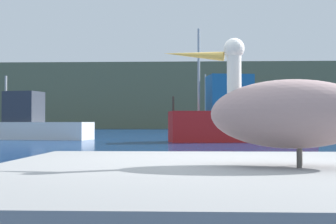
{
  "coord_description": "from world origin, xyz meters",
  "views": [
    {
      "loc": [
        -0.26,
        -3.8,
        0.93
      ],
      "look_at": [
        -1.14,
        18.0,
        1.38
      ],
      "focal_mm": 52.78,
      "sensor_mm": 36.0,
      "label": 1
    }
  ],
  "objects_px": {
    "pelican": "(289,112)",
    "fishing_boat_white": "(32,123)",
    "fishing_boat_red": "(238,119)",
    "fishing_boat_green": "(228,124)"
  },
  "relations": [
    {
      "from": "pelican",
      "to": "fishing_boat_white",
      "type": "bearing_deg",
      "value": -54.52
    },
    {
      "from": "fishing_boat_red",
      "to": "fishing_boat_green",
      "type": "relative_size",
      "value": 0.93
    },
    {
      "from": "fishing_boat_red",
      "to": "fishing_boat_green",
      "type": "bearing_deg",
      "value": -101.33
    },
    {
      "from": "pelican",
      "to": "fishing_boat_red",
      "type": "xyz_separation_m",
      "value": [
        1.78,
        20.57,
        0.11
      ]
    },
    {
      "from": "fishing_boat_red",
      "to": "fishing_boat_green",
      "type": "distance_m",
      "value": 21.44
    },
    {
      "from": "pelican",
      "to": "fishing_boat_green",
      "type": "relative_size",
      "value": 0.18
    },
    {
      "from": "fishing_boat_white",
      "to": "fishing_boat_green",
      "type": "height_order",
      "value": "fishing_boat_green"
    },
    {
      "from": "pelican",
      "to": "fishing_boat_white",
      "type": "height_order",
      "value": "fishing_boat_white"
    },
    {
      "from": "pelican",
      "to": "fishing_boat_red",
      "type": "height_order",
      "value": "fishing_boat_red"
    },
    {
      "from": "fishing_boat_white",
      "to": "fishing_boat_green",
      "type": "xyz_separation_m",
      "value": [
        12.05,
        18.7,
        -0.1
      ]
    }
  ]
}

